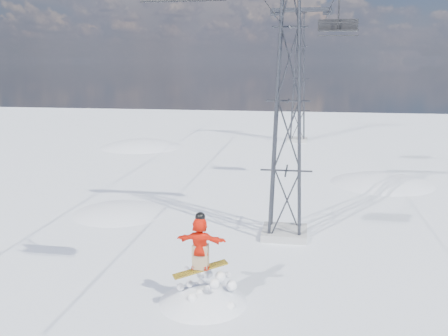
{
  "coord_description": "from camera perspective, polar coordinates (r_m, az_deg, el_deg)",
  "views": [
    {
      "loc": [
        1.49,
        -11.44,
        6.99
      ],
      "look_at": [
        -1.03,
        3.91,
        3.66
      ],
      "focal_mm": 40.0,
      "sensor_mm": 36.0,
      "label": 1
    }
  ],
  "objects": [
    {
      "name": "lift_tower_far",
      "position": [
        44.47,
        8.57,
        10.01
      ],
      "size": [
        5.2,
        1.8,
        11.43
      ],
      "color": "#999999",
      "rests_on": "ground"
    },
    {
      "name": "lift_tower_near",
      "position": [
        19.51,
        7.34,
        7.53
      ],
      "size": [
        5.2,
        1.8,
        11.43
      ],
      "color": "#999999",
      "rests_on": "ground"
    },
    {
      "name": "snow_terrain",
      "position": [
        37.17,
        -1.39,
        -14.39
      ],
      "size": [
        39.0,
        37.0,
        22.0
      ],
      "color": "white",
      "rests_on": "ground"
    },
    {
      "name": "lift_chair_mid",
      "position": [
        27.8,
        12.9,
        15.51
      ],
      "size": [
        2.08,
        0.6,
        2.58
      ],
      "color": "black",
      "rests_on": "ground"
    }
  ]
}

